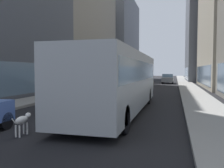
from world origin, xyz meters
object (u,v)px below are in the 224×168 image
(car_grey_wagon, at_px, (168,79))
(pedestrian_with_handbag, at_px, (54,85))
(transit_bus, at_px, (119,78))
(car_black_suv, at_px, (117,85))
(dalmatian_dog, at_px, (23,120))
(car_silver_sedan, at_px, (143,77))

(car_grey_wagon, xyz_separation_m, pedestrian_with_handbag, (-8.14, -24.47, 0.19))
(transit_bus, xyz_separation_m, car_grey_wagon, (1.60, 29.63, -0.95))
(pedestrian_with_handbag, bearing_deg, transit_bus, -38.26)
(transit_bus, relative_size, pedestrian_with_handbag, 6.82)
(car_black_suv, relative_size, dalmatian_dog, 4.90)
(dalmatian_dog, xyz_separation_m, pedestrian_with_handbag, (-4.43, 10.37, 0.50))
(car_silver_sedan, bearing_deg, car_grey_wagon, -63.73)
(car_silver_sedan, height_order, dalmatian_dog, car_silver_sedan)
(car_black_suv, distance_m, pedestrian_with_handbag, 5.94)
(car_black_suv, height_order, pedestrian_with_handbag, pedestrian_with_handbag)
(dalmatian_dog, bearing_deg, car_silver_sedan, 92.34)
(transit_bus, height_order, pedestrian_with_handbag, transit_bus)
(car_grey_wagon, height_order, pedestrian_with_handbag, pedestrian_with_handbag)
(transit_bus, relative_size, car_silver_sedan, 2.82)
(car_silver_sedan, distance_m, pedestrian_with_handbag, 35.91)
(transit_bus, height_order, dalmatian_dog, transit_bus)
(transit_bus, relative_size, car_grey_wagon, 2.49)
(car_grey_wagon, relative_size, dalmatian_dog, 4.81)
(car_black_suv, relative_size, pedestrian_with_handbag, 2.79)
(transit_bus, bearing_deg, pedestrian_with_handbag, 141.74)
(transit_bus, bearing_deg, car_silver_sedan, 95.58)
(transit_bus, height_order, car_grey_wagon, transit_bus)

